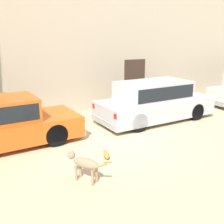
# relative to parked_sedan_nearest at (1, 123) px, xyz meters

# --- Properties ---
(ground_plane) EXTENTS (80.00, 80.00, 0.00)m
(ground_plane) POSITION_rel_parked_sedan_nearest_xyz_m (2.92, -1.23, -0.70)
(ground_plane) COLOR tan
(parked_sedan_nearest) EXTENTS (4.63, 2.05, 1.42)m
(parked_sedan_nearest) POSITION_rel_parked_sedan_nearest_xyz_m (0.00, 0.00, 0.00)
(parked_sedan_nearest) COLOR #D15619
(parked_sedan_nearest) RESTS_ON ground_plane
(parked_sedan_second) EXTENTS (4.72, 2.00, 1.50)m
(parked_sedan_second) POSITION_rel_parked_sedan_nearest_xyz_m (5.40, 0.09, 0.08)
(parked_sedan_second) COLOR #B2B5BA
(parked_sedan_second) RESTS_ON ground_plane
(apartment_block) EXTENTS (16.02, 6.47, 9.95)m
(apartment_block) POSITION_rel_parked_sedan_nearest_xyz_m (8.45, 5.80, 4.28)
(apartment_block) COLOR tan
(apartment_block) RESTS_ON ground_plane
(stray_dog_spotted) EXTENTS (0.64, 0.92, 0.65)m
(stray_dog_spotted) POSITION_rel_parked_sedan_nearest_xyz_m (1.37, -2.88, -0.28)
(stray_dog_spotted) COLOR #997F60
(stray_dog_spotted) RESTS_ON ground_plane
(stray_cat) EXTENTS (0.33, 0.57, 0.16)m
(stray_cat) POSITION_rel_parked_sedan_nearest_xyz_m (2.31, -2.07, -0.62)
(stray_cat) COLOR #B77F3D
(stray_cat) RESTS_ON ground_plane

